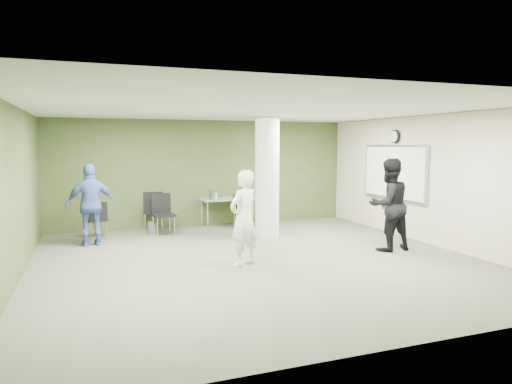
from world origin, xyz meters
name	(u,v)px	position (x,y,z in m)	size (l,w,h in m)	color
floor	(256,260)	(0.00, 0.00, 0.00)	(8.00, 8.00, 0.00)	#4C4E3D
ceiling	(256,109)	(0.00, 0.00, 2.80)	(8.00, 8.00, 0.00)	white
wall_back	(205,173)	(0.00, 4.00, 1.40)	(8.00, 0.02, 2.80)	#425226
wall_left	(13,194)	(-4.00, 0.00, 1.40)	(0.02, 8.00, 2.80)	#425226
wall_right_cream	(431,180)	(4.00, 0.00, 1.40)	(0.02, 8.00, 2.80)	beige
column	(267,177)	(1.00, 2.00, 1.40)	(0.56, 0.56, 2.80)	silver
whiteboard	(394,172)	(3.92, 1.20, 1.50)	(0.05, 2.30, 1.30)	silver
wall_clock	(395,136)	(3.92, 1.20, 2.35)	(0.06, 0.32, 0.32)	black
folding_table	(230,200)	(0.57, 3.54, 0.72)	(1.64, 0.78, 1.02)	gray
wastebasket	(153,228)	(-1.49, 3.25, 0.14)	(0.25, 0.25, 0.29)	#4C4C4C
chair_back_left	(98,217)	(-2.75, 3.17, 0.49)	(0.49, 0.49, 0.85)	black
chair_back_right	(153,208)	(-1.43, 3.56, 0.59)	(0.56, 0.56, 1.01)	black
chair_table_left	(163,211)	(-1.27, 3.07, 0.58)	(0.54, 0.54, 0.99)	black
chair_table_right	(242,209)	(0.81, 3.33, 0.49)	(0.44, 0.44, 0.85)	black
woman_white	(244,218)	(-0.33, -0.26, 0.86)	(0.63, 0.41, 1.72)	white
man_black	(389,205)	(2.81, -0.15, 0.94)	(0.92, 0.71, 1.88)	black
man_blue	(91,205)	(-2.87, 2.41, 0.88)	(1.03, 0.43, 1.76)	#4460AA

